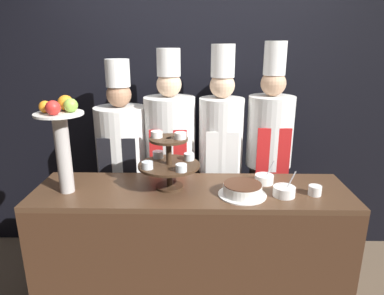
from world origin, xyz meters
TOP-DOWN VIEW (x-y plane):
  - wall_back at (0.00, 1.23)m, footprint 10.00×0.06m
  - buffet_counter at (0.00, 0.28)m, footprint 2.03×0.56m
  - tiered_stand at (-0.15, 0.30)m, footprint 0.40×0.40m
  - fruit_pedestal at (-0.78, 0.23)m, footprint 0.29×0.29m
  - cake_round at (0.31, 0.19)m, footprint 0.30×0.30m
  - cup_white at (0.77, 0.20)m, footprint 0.08×0.08m
  - serving_bowl_near at (0.57, 0.19)m, footprint 0.14×0.14m
  - serving_bowl_far at (0.48, 0.38)m, footprint 0.12×0.12m
  - chef_left at (-0.57, 0.84)m, footprint 0.41×0.41m
  - chef_center_left at (-0.18, 0.84)m, footprint 0.40×0.40m
  - chef_center_right at (0.22, 0.84)m, footprint 0.35×0.35m
  - chef_right at (0.60, 0.85)m, footprint 0.36×0.36m

SIDE VIEW (x-z plane):
  - buffet_counter at x=0.00m, z-range 0.00..0.95m
  - chef_left at x=-0.57m, z-range 0.08..1.82m
  - serving_bowl_far at x=0.48m, z-range 0.90..1.06m
  - cup_white at x=0.77m, z-range 0.95..1.01m
  - serving_bowl_near at x=0.57m, z-range 0.90..1.07m
  - cake_round at x=0.31m, z-range 0.95..1.03m
  - chef_center_left at x=-0.18m, z-range 0.09..1.91m
  - chef_center_right at x=0.22m, z-range 0.09..1.94m
  - chef_right at x=0.60m, z-range 0.09..1.96m
  - tiered_stand at x=-0.15m, z-range 0.96..1.33m
  - fruit_pedestal at x=-0.78m, z-range 1.04..1.64m
  - wall_back at x=0.00m, z-range 0.00..2.80m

